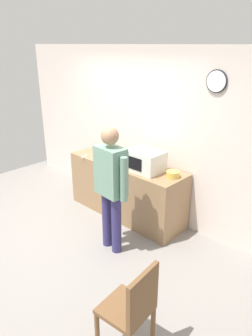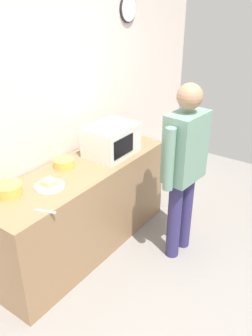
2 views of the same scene
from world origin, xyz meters
name	(u,v)px [view 1 (image 1 of 2)]	position (x,y,z in m)	size (l,w,h in m)	color
ground_plane	(61,242)	(0.00, 0.00, 0.00)	(6.00, 6.00, 0.00)	gray
back_wall	(137,131)	(0.00, 1.60, 1.30)	(5.40, 0.13, 2.60)	silver
kitchen_counter	(126,189)	(0.11, 1.22, 0.45)	(2.00, 0.62, 0.89)	#93704C
microwave	(145,161)	(0.54, 1.18, 1.04)	(0.50, 0.39, 0.30)	silver
sandwich_plate	(107,156)	(-0.29, 1.20, 0.91)	(0.25, 0.25, 0.07)	white
salad_bowl	(104,148)	(-0.56, 1.37, 0.94)	(0.21, 0.21, 0.09)	gold
cereal_bowl	(129,157)	(0.05, 1.35, 0.93)	(0.19, 0.19, 0.08)	gold
mixing_bowl	(173,174)	(0.97, 1.25, 0.94)	(0.18, 0.18, 0.09)	gold
fork_utensil	(153,164)	(0.46, 1.47, 0.90)	(0.17, 0.02, 0.01)	silver
spoon_utensil	(85,156)	(-0.57, 0.95, 0.90)	(0.17, 0.02, 0.01)	silver
person_standing	(111,182)	(0.61, 0.41, 0.99)	(0.59, 0.27, 1.70)	navy
wooden_chair	(132,308)	(1.87, -0.55, 0.52)	(0.44, 0.44, 0.94)	brown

